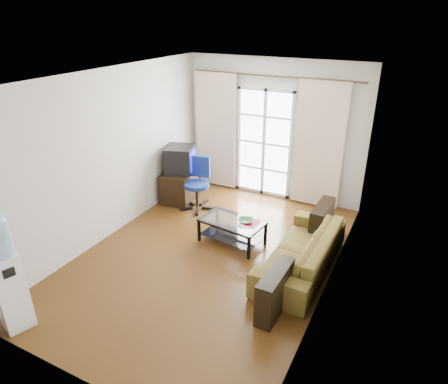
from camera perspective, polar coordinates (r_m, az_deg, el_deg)
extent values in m
plane|color=#553514|center=(6.28, -2.15, -9.04)|extent=(5.20, 5.20, 0.00)
plane|color=white|center=(5.29, -2.62, 16.13)|extent=(5.20, 5.20, 0.00)
cube|color=silver|center=(7.89, 7.02, 8.79)|extent=(3.60, 0.02, 2.70)
cube|color=silver|center=(3.87, -21.88, -10.77)|extent=(3.60, 0.02, 2.70)
cube|color=silver|center=(6.66, -16.04, 5.02)|extent=(0.02, 5.20, 2.70)
cube|color=silver|center=(5.08, 15.65, -1.14)|extent=(0.02, 5.20, 2.70)
cube|color=white|center=(7.98, 5.80, 6.97)|extent=(1.01, 0.02, 2.04)
cube|color=white|center=(7.96, 5.75, 6.93)|extent=(1.16, 0.06, 2.15)
cylinder|color=#4C3F2D|center=(7.58, 7.16, 16.11)|extent=(3.30, 0.04, 0.04)
cube|color=beige|center=(8.30, -1.19, 8.68)|extent=(0.90, 0.07, 2.35)
cube|color=beige|center=(7.56, 13.42, 6.41)|extent=(0.90, 0.07, 2.35)
cube|color=#97979A|center=(7.92, 11.80, 0.64)|extent=(0.64, 0.12, 0.64)
imported|color=brown|center=(5.94, 11.01, -8.25)|extent=(2.08, 0.90, 0.60)
cube|color=silver|center=(6.40, 1.17, -4.12)|extent=(1.07, 0.70, 0.01)
cube|color=black|center=(6.53, 1.14, -6.26)|extent=(1.01, 0.63, 0.01)
cube|color=black|center=(6.55, -3.59, -5.43)|extent=(0.04, 0.04, 0.40)
cube|color=black|center=(6.09, 3.57, -7.95)|extent=(0.04, 0.04, 0.40)
cube|color=black|center=(6.91, -0.97, -3.66)|extent=(0.04, 0.04, 0.40)
cube|color=black|center=(6.48, 5.95, -5.89)|extent=(0.04, 0.04, 0.40)
imported|color=#31863A|center=(6.32, 3.11, -4.15)|extent=(0.41, 0.41, 0.06)
imported|color=#A42914|center=(6.35, 3.30, -4.22)|extent=(0.21, 0.27, 0.02)
cube|color=black|center=(6.42, 4.15, -3.88)|extent=(0.18, 0.06, 0.02)
cube|color=black|center=(7.97, -6.28, 0.96)|extent=(0.67, 0.90, 0.60)
cube|color=black|center=(7.76, -6.31, 4.68)|extent=(0.65, 0.68, 0.51)
cube|color=#0C19E5|center=(7.70, -4.45, 4.60)|extent=(0.15, 0.42, 0.37)
cube|color=black|center=(7.82, -7.87, 4.75)|extent=(0.26, 0.40, 0.33)
cylinder|color=black|center=(7.59, -3.89, -0.64)|extent=(0.05, 0.05, 0.50)
cylinder|color=navy|center=(7.49, -3.94, 1.01)|extent=(0.48, 0.48, 0.08)
cube|color=navy|center=(7.57, -3.47, 3.67)|extent=(0.39, 0.13, 0.41)
cube|color=white|center=(5.38, -28.18, -12.35)|extent=(0.40, 0.40, 1.00)
cube|color=black|center=(5.07, -28.42, -10.09)|extent=(0.08, 0.13, 0.11)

